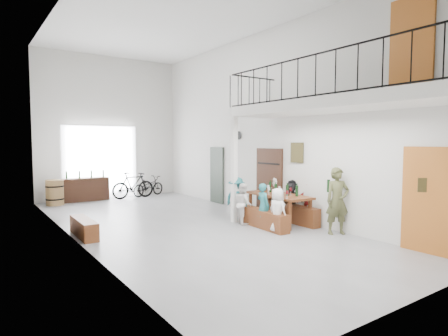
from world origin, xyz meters
TOP-DOWN VIEW (x-y plane):
  - floor at (0.00, 0.00)m, footprint 12.00×12.00m
  - room_walls at (0.00, 0.00)m, footprint 12.00×12.00m
  - gateway_portal at (-0.40, 5.94)m, footprint 2.80×0.08m
  - right_wall_decor at (2.70, -1.87)m, footprint 0.07×8.28m
  - balcony at (1.98, -3.13)m, footprint 1.52×5.62m
  - tasting_table at (2.20, -1.25)m, footprint 0.95×2.03m
  - bench_inner at (1.51, -1.31)m, footprint 0.43×1.98m
  - bench_wall at (2.57, -1.24)m, footprint 0.36×2.16m
  - tableware at (2.17, -1.33)m, footprint 0.67×1.33m
  - side_bench at (-2.50, 0.27)m, footprint 0.34×1.46m
  - oak_barrel at (-2.19, 5.28)m, footprint 0.60×0.60m
  - serving_counter at (-1.05, 5.65)m, footprint 1.62×0.46m
  - counter_bottles at (-1.05, 5.66)m, footprint 1.38×0.11m
  - guest_left_a at (1.45, -2.01)m, footprint 0.36×0.54m
  - guest_left_b at (1.47, -1.46)m, footprint 0.30×0.44m
  - guest_left_c at (1.38, -0.76)m, footprint 0.55×0.63m
  - guest_left_d at (1.42, -0.40)m, footprint 0.52×0.83m
  - guest_right_a at (2.84, -1.74)m, footprint 0.52×0.72m
  - guest_right_b at (2.74, -1.22)m, footprint 0.52×1.12m
  - guest_right_c at (2.76, -0.58)m, footprint 0.50×0.64m
  - host_standing at (2.51, -2.94)m, footprint 0.69×0.59m
  - potted_plant at (2.45, 0.57)m, footprint 0.43×0.38m
  - bicycle_near at (1.36, 5.52)m, footprint 1.61×0.97m
  - bicycle_far at (0.63, 5.26)m, footprint 1.72×0.56m

SIDE VIEW (x-z plane):
  - floor at x=0.00m, z-range 0.00..0.00m
  - side_bench at x=-2.50m, z-range 0.00..0.41m
  - potted_plant at x=2.45m, z-range 0.00..0.44m
  - bench_inner at x=1.51m, z-range 0.00..0.45m
  - bench_wall at x=2.57m, z-range 0.00..0.49m
  - bicycle_near at x=1.36m, z-range 0.00..0.80m
  - serving_counter at x=-1.05m, z-range 0.00..0.85m
  - oak_barrel at x=-2.19m, z-range 0.00..0.88m
  - bicycle_far at x=0.63m, z-range 0.00..1.02m
  - guest_left_a at x=1.45m, z-range 0.00..1.08m
  - guest_left_c at x=1.38m, z-range 0.00..1.09m
  - guest_right_a at x=2.84m, z-range 0.00..1.13m
  - guest_left_b at x=1.47m, z-range 0.00..1.15m
  - guest_right_b at x=2.74m, z-range 0.00..1.16m
  - guest_right_c at x=2.76m, z-range 0.00..1.16m
  - guest_left_d at x=1.42m, z-range 0.00..1.23m
  - tasting_table at x=2.20m, z-range 0.31..1.10m
  - host_standing at x=2.51m, z-range 0.00..1.59m
  - tableware at x=2.17m, z-range 0.75..1.10m
  - counter_bottles at x=-1.05m, z-range 0.85..1.13m
  - gateway_portal at x=-0.40m, z-range 0.00..2.80m
  - right_wall_decor at x=2.70m, z-range -0.80..4.28m
  - balcony at x=1.98m, z-range 0.97..4.96m
  - room_walls at x=0.00m, z-range -2.45..9.55m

